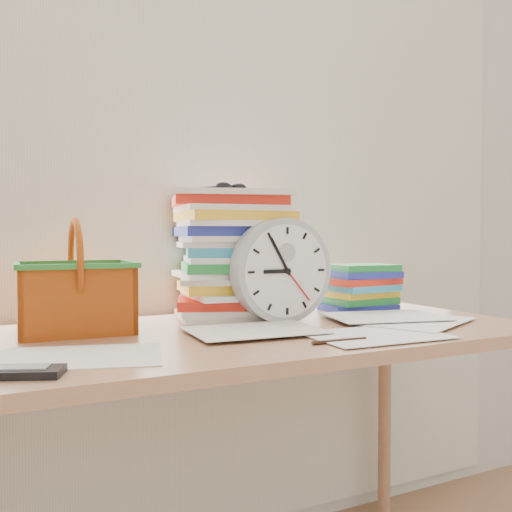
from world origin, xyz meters
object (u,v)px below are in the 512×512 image
paper_stack (236,254)px  clock (281,270)px  calculator (20,372)px  desk (259,359)px  book_stack (359,287)px  basket (75,277)px

paper_stack → clock: bearing=-67.8°
clock → calculator: 0.75m
paper_stack → calculator: (-0.61, -0.47, -0.17)m
desk → calculator: calculator is taller
book_stack → calculator: size_ratio=1.79×
book_stack → calculator: (-1.01, -0.42, -0.06)m
clock → basket: clock is taller
desk → book_stack: book_stack is taller
clock → paper_stack: bearing=112.2°
clock → calculator: bearing=-155.0°
desk → basket: size_ratio=5.23×
desk → calculator: size_ratio=10.22×
paper_stack → calculator: bearing=-142.5°
basket → paper_stack: bearing=12.3°
paper_stack → basket: (-0.45, -0.07, -0.04)m
paper_stack → book_stack: bearing=-7.1°
clock → calculator: clock is taller
clock → basket: 0.52m
paper_stack → clock: size_ratio=1.28×
desk → clock: size_ratio=5.04×
paper_stack → clock: paper_stack is taller
paper_stack → book_stack: 0.41m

